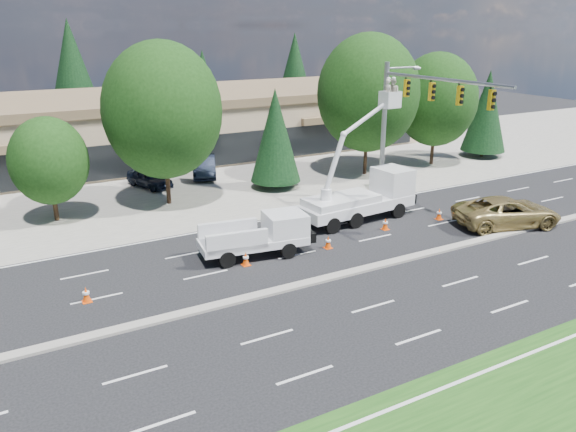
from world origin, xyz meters
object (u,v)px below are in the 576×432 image
signal_mast (407,113)px  bucket_truck (367,189)px  minivan (507,212)px  utility_pickup (261,239)px

signal_mast → bucket_truck: 5.52m
signal_mast → minivan: signal_mast is taller
bucket_truck → minivan: 8.26m
utility_pickup → bucket_truck: bearing=22.5°
signal_mast → utility_pickup: 13.06m
signal_mast → bucket_truck: signal_mast is taller
signal_mast → bucket_truck: (-3.45, -0.79, -4.25)m
utility_pickup → minivan: 14.86m
bucket_truck → minivan: (6.37, -5.17, -0.95)m
bucket_truck → minivan: bucket_truck is taller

